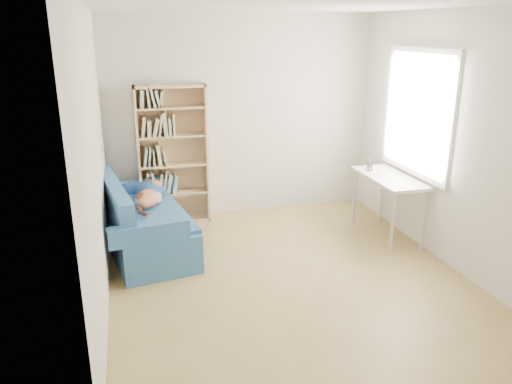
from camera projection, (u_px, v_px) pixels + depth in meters
ground at (286, 275)px, 5.10m from camera, size 4.00×4.00×0.00m
room_shell at (299, 115)px, 4.65m from camera, size 3.54×4.04×2.62m
sofa at (143, 223)px, 5.62m from camera, size 1.06×1.81×0.83m
bookshelf at (173, 161)px, 6.32m from camera, size 0.88×0.27×1.76m
desk at (389, 183)px, 5.88m from camera, size 0.49×1.07×0.75m
pen_cup at (369, 166)px, 6.09m from camera, size 0.08×0.08×0.15m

